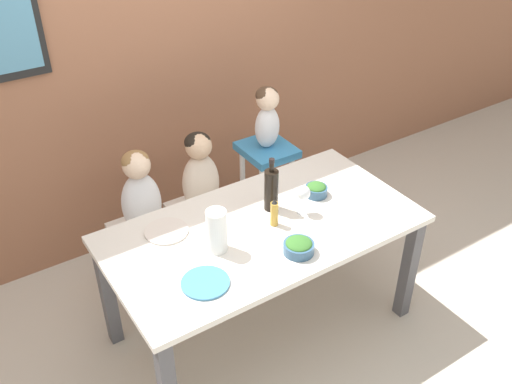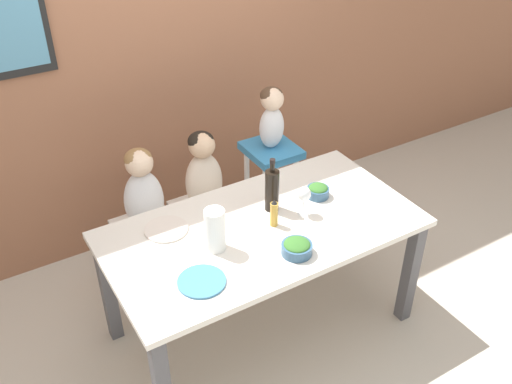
{
  "view_description": "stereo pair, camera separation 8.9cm",
  "coord_description": "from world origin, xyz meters",
  "px_view_note": "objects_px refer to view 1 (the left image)",
  "views": [
    {
      "loc": [
        -1.33,
        -1.97,
        2.57
      ],
      "look_at": [
        0.0,
        0.07,
        0.92
      ],
      "focal_mm": 40.0,
      "sensor_mm": 36.0,
      "label": 1
    },
    {
      "loc": [
        -1.26,
        -2.02,
        2.57
      ],
      "look_at": [
        0.0,
        0.07,
        0.92
      ],
      "focal_mm": 40.0,
      "sensor_mm": 36.0,
      "label": 2
    }
  ],
  "objects_px": {
    "chair_far_left": "(147,240)",
    "wine_glass_near": "(304,194)",
    "person_baby_right": "(267,114)",
    "chair_far_center": "(203,219)",
    "person_child_center": "(200,173)",
    "salad_bowl_large": "(299,246)",
    "dinner_plate_front_left": "(205,283)",
    "chair_right_highchair": "(267,170)",
    "paper_towel_roll": "(217,231)",
    "salad_bowl_small": "(316,190)",
    "dinner_plate_back_left": "(166,231)",
    "wine_bottle": "(271,189)",
    "person_child_left": "(140,192)"
  },
  "relations": [
    {
      "from": "person_baby_right",
      "to": "salad_bowl_large",
      "type": "distance_m",
      "value": 1.07
    },
    {
      "from": "salad_bowl_large",
      "to": "dinner_plate_front_left",
      "type": "distance_m",
      "value": 0.5
    },
    {
      "from": "person_child_left",
      "to": "wine_bottle",
      "type": "relative_size",
      "value": 1.72
    },
    {
      "from": "person_child_center",
      "to": "salad_bowl_large",
      "type": "bearing_deg",
      "value": -87.49
    },
    {
      "from": "person_child_center",
      "to": "person_baby_right",
      "type": "bearing_deg",
      "value": 0.06
    },
    {
      "from": "chair_right_highchair",
      "to": "salad_bowl_large",
      "type": "relative_size",
      "value": 4.87
    },
    {
      "from": "dinner_plate_front_left",
      "to": "chair_far_left",
      "type": "bearing_deg",
      "value": 86.1
    },
    {
      "from": "salad_bowl_small",
      "to": "person_baby_right",
      "type": "bearing_deg",
      "value": 83.71
    },
    {
      "from": "person_child_left",
      "to": "wine_glass_near",
      "type": "xyz_separation_m",
      "value": [
        0.65,
        -0.69,
        0.14
      ]
    },
    {
      "from": "chair_far_left",
      "to": "salad_bowl_large",
      "type": "distance_m",
      "value": 1.11
    },
    {
      "from": "chair_far_center",
      "to": "person_child_center",
      "type": "height_order",
      "value": "person_child_center"
    },
    {
      "from": "salad_bowl_large",
      "to": "salad_bowl_small",
      "type": "height_order",
      "value": "same"
    },
    {
      "from": "chair_right_highchair",
      "to": "person_baby_right",
      "type": "bearing_deg",
      "value": 90.0
    },
    {
      "from": "chair_right_highchair",
      "to": "salad_bowl_large",
      "type": "xyz_separation_m",
      "value": [
        -0.45,
        -0.94,
        0.2
      ]
    },
    {
      "from": "chair_far_left",
      "to": "person_child_left",
      "type": "height_order",
      "value": "person_child_left"
    },
    {
      "from": "wine_bottle",
      "to": "paper_towel_roll",
      "type": "height_order",
      "value": "wine_bottle"
    },
    {
      "from": "paper_towel_roll",
      "to": "wine_glass_near",
      "type": "height_order",
      "value": "paper_towel_roll"
    },
    {
      "from": "chair_far_left",
      "to": "wine_glass_near",
      "type": "xyz_separation_m",
      "value": [
        0.65,
        -0.69,
        0.49
      ]
    },
    {
      "from": "person_baby_right",
      "to": "wine_glass_near",
      "type": "bearing_deg",
      "value": -108.54
    },
    {
      "from": "chair_far_center",
      "to": "paper_towel_roll",
      "type": "xyz_separation_m",
      "value": [
        -0.28,
        -0.7,
        0.48
      ]
    },
    {
      "from": "salad_bowl_small",
      "to": "chair_far_left",
      "type": "bearing_deg",
      "value": 144.03
    },
    {
      "from": "chair_right_highchair",
      "to": "dinner_plate_front_left",
      "type": "xyz_separation_m",
      "value": [
        -0.94,
        -0.89,
        0.17
      ]
    },
    {
      "from": "dinner_plate_back_left",
      "to": "wine_bottle",
      "type": "bearing_deg",
      "value": -12.02
    },
    {
      "from": "chair_far_center",
      "to": "dinner_plate_back_left",
      "type": "height_order",
      "value": "dinner_plate_back_left"
    },
    {
      "from": "chair_far_left",
      "to": "person_child_center",
      "type": "xyz_separation_m",
      "value": [
        0.39,
        0.0,
        0.35
      ]
    },
    {
      "from": "chair_right_highchair",
      "to": "salad_bowl_small",
      "type": "bearing_deg",
      "value": -96.3
    },
    {
      "from": "chair_right_highchair",
      "to": "chair_far_left",
      "type": "bearing_deg",
      "value": -180.0
    },
    {
      "from": "salad_bowl_large",
      "to": "salad_bowl_small",
      "type": "distance_m",
      "value": 0.52
    },
    {
      "from": "person_baby_right",
      "to": "dinner_plate_front_left",
      "type": "xyz_separation_m",
      "value": [
        -0.94,
        -0.89,
        -0.24
      ]
    },
    {
      "from": "chair_far_center",
      "to": "wine_glass_near",
      "type": "distance_m",
      "value": 0.88
    },
    {
      "from": "person_child_center",
      "to": "salad_bowl_small",
      "type": "distance_m",
      "value": 0.73
    },
    {
      "from": "chair_far_center",
      "to": "chair_right_highchair",
      "type": "height_order",
      "value": "chair_right_highchair"
    },
    {
      "from": "person_baby_right",
      "to": "chair_far_center",
      "type": "bearing_deg",
      "value": -179.82
    },
    {
      "from": "chair_far_left",
      "to": "person_baby_right",
      "type": "distance_m",
      "value": 1.08
    },
    {
      "from": "chair_far_center",
      "to": "dinner_plate_front_left",
      "type": "xyz_separation_m",
      "value": [
        -0.45,
        -0.89,
        0.37
      ]
    },
    {
      "from": "wine_glass_near",
      "to": "person_child_left",
      "type": "bearing_deg",
      "value": 133.48
    },
    {
      "from": "chair_right_highchair",
      "to": "paper_towel_roll",
      "type": "bearing_deg",
      "value": -137.72
    },
    {
      "from": "chair_right_highchair",
      "to": "dinner_plate_back_left",
      "type": "distance_m",
      "value": 1.04
    },
    {
      "from": "chair_far_left",
      "to": "person_child_left",
      "type": "xyz_separation_m",
      "value": [
        -0.0,
        0.0,
        0.35
      ]
    },
    {
      "from": "chair_far_left",
      "to": "dinner_plate_back_left",
      "type": "xyz_separation_m",
      "value": [
        -0.04,
        -0.44,
        0.37
      ]
    },
    {
      "from": "wine_bottle",
      "to": "chair_right_highchair",
      "type": "bearing_deg",
      "value": 57.8
    },
    {
      "from": "person_child_center",
      "to": "dinner_plate_front_left",
      "type": "distance_m",
      "value": 1.0
    },
    {
      "from": "chair_far_left",
      "to": "dinner_plate_front_left",
      "type": "relative_size",
      "value": 1.97
    },
    {
      "from": "chair_far_left",
      "to": "person_baby_right",
      "type": "xyz_separation_m",
      "value": [
        0.88,
        0.0,
        0.61
      ]
    },
    {
      "from": "salad_bowl_small",
      "to": "dinner_plate_back_left",
      "type": "distance_m",
      "value": 0.88
    },
    {
      "from": "chair_far_center",
      "to": "person_child_center",
      "type": "bearing_deg",
      "value": 90.0
    },
    {
      "from": "person_baby_right",
      "to": "chair_far_left",
      "type": "bearing_deg",
      "value": -179.9
    },
    {
      "from": "person_child_left",
      "to": "dinner_plate_back_left",
      "type": "distance_m",
      "value": 0.44
    },
    {
      "from": "chair_far_center",
      "to": "person_child_left",
      "type": "bearing_deg",
      "value": 179.84
    },
    {
      "from": "dinner_plate_front_left",
      "to": "chair_right_highchair",
      "type": "bearing_deg",
      "value": 43.23
    }
  ]
}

